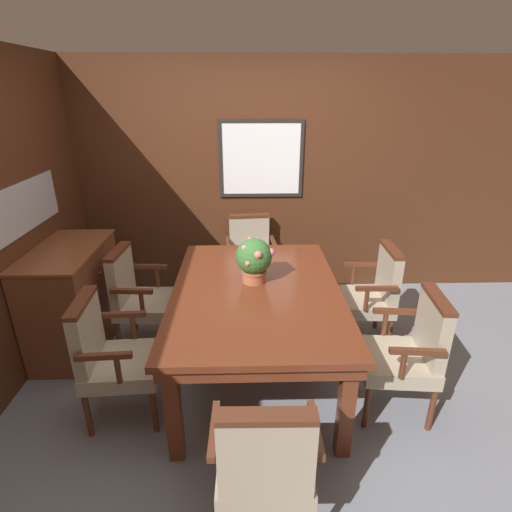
{
  "coord_description": "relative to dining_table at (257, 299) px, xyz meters",
  "views": [
    {
      "loc": [
        -0.0,
        -2.49,
        2.13
      ],
      "look_at": [
        0.07,
        0.3,
        0.96
      ],
      "focal_mm": 28.0,
      "sensor_mm": 36.0,
      "label": 1
    }
  ],
  "objects": [
    {
      "name": "sideboard_cabinet",
      "position": [
        -1.56,
        0.43,
        -0.21
      ],
      "size": [
        0.54,
        1.0,
        0.92
      ],
      "color": "brown",
      "rests_on": "ground_plane"
    },
    {
      "name": "chair_head_far",
      "position": [
        -0.03,
        1.29,
        -0.18
      ],
      "size": [
        0.54,
        0.53,
        0.91
      ],
      "rotation": [
        0.0,
        0.0,
        0.08
      ],
      "color": "#562B19",
      "rests_on": "ground_plane"
    },
    {
      "name": "potted_plant",
      "position": [
        -0.01,
        0.12,
        0.28
      ],
      "size": [
        0.29,
        0.28,
        0.35
      ],
      "color": "#B2603D",
      "rests_on": "dining_table"
    },
    {
      "name": "chair_left_near",
      "position": [
        -0.99,
        -0.41,
        -0.18
      ],
      "size": [
        0.52,
        0.53,
        0.91
      ],
      "rotation": [
        0.0,
        0.0,
        1.63
      ],
      "color": "#562B19",
      "rests_on": "ground_plane"
    },
    {
      "name": "chair_left_far",
      "position": [
        -1.01,
        0.43,
        -0.18
      ],
      "size": [
        0.52,
        0.54,
        0.91
      ],
      "rotation": [
        0.0,
        0.0,
        1.51
      ],
      "color": "#562B19",
      "rests_on": "ground_plane"
    },
    {
      "name": "ground_plane",
      "position": [
        -0.07,
        -0.15,
        -0.67
      ],
      "size": [
        14.0,
        14.0,
        0.0
      ],
      "primitive_type": "plane",
      "color": "gray"
    },
    {
      "name": "chair_head_near",
      "position": [
        0.0,
        -1.26,
        -0.18
      ],
      "size": [
        0.52,
        0.5,
        0.91
      ],
      "rotation": [
        0.0,
        0.0,
        3.13
      ],
      "color": "#562B19",
      "rests_on": "ground_plane"
    },
    {
      "name": "dining_table",
      "position": [
        0.0,
        0.0,
        0.0
      ],
      "size": [
        1.24,
        1.8,
        0.76
      ],
      "color": "maroon",
      "rests_on": "ground_plane"
    },
    {
      "name": "chair_right_far",
      "position": [
        1.02,
        0.43,
        -0.18
      ],
      "size": [
        0.5,
        0.52,
        0.91
      ],
      "rotation": [
        0.0,
        0.0,
        -1.6
      ],
      "color": "#562B19",
      "rests_on": "ground_plane"
    },
    {
      "name": "chair_right_near",
      "position": [
        1.02,
        -0.41,
        -0.18
      ],
      "size": [
        0.53,
        0.54,
        0.91
      ],
      "rotation": [
        0.0,
        0.0,
        -1.66
      ],
      "color": "#562B19",
      "rests_on": "ground_plane"
    },
    {
      "name": "wall_back",
      "position": [
        -0.07,
        1.58,
        0.56
      ],
      "size": [
        7.2,
        0.08,
        2.45
      ],
      "color": "#4C2816",
      "rests_on": "ground_plane"
    }
  ]
}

